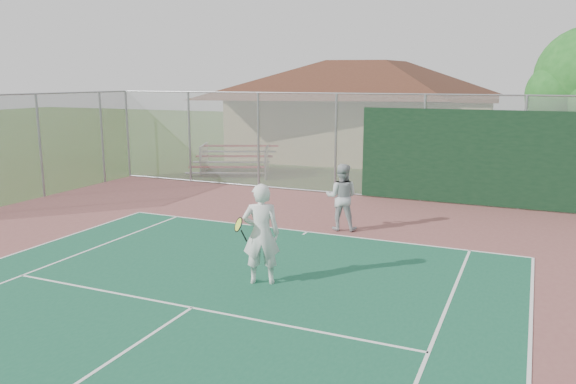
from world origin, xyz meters
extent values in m
cylinder|color=gray|center=(-10.00, 17.00, 1.75)|extent=(0.08, 0.08, 3.50)
cylinder|color=gray|center=(-7.00, 17.00, 1.75)|extent=(0.08, 0.08, 3.50)
cylinder|color=gray|center=(-4.00, 17.00, 1.75)|extent=(0.08, 0.08, 3.50)
cylinder|color=gray|center=(-1.00, 17.00, 1.75)|extent=(0.08, 0.08, 3.50)
cylinder|color=gray|center=(2.00, 17.00, 1.75)|extent=(0.08, 0.08, 3.50)
cylinder|color=gray|center=(5.00, 17.00, 1.75)|extent=(0.08, 0.08, 3.50)
cylinder|color=gray|center=(0.00, 17.00, 3.50)|extent=(20.00, 0.05, 0.05)
cylinder|color=gray|center=(0.00, 17.00, 0.05)|extent=(20.00, 0.05, 0.05)
cube|color=#999EA0|center=(0.00, 17.00, 1.75)|extent=(20.00, 0.02, 3.50)
cube|color=black|center=(5.00, 16.95, 1.55)|extent=(10.00, 0.04, 3.00)
cylinder|color=gray|center=(-10.00, 15.50, 1.75)|extent=(0.08, 0.08, 3.50)
cylinder|color=gray|center=(-10.00, 12.50, 1.75)|extent=(0.08, 0.08, 3.50)
cube|color=#999EA0|center=(-10.00, 12.50, 1.75)|extent=(0.02, 9.00, 3.50)
cube|color=tan|center=(-2.73, 26.76, 1.53)|extent=(12.68, 8.86, 3.05)
cube|color=#573020|center=(-2.73, 26.76, 3.11)|extent=(13.22, 9.40, 0.18)
pyramid|color=#573020|center=(-2.73, 26.76, 4.89)|extent=(13.95, 9.75, 1.83)
cube|color=black|center=(-0.69, 22.66, 1.07)|extent=(0.92, 0.06, 2.14)
cube|color=#A22E25|center=(-6.32, 18.73, 0.38)|extent=(3.12, 1.54, 0.05)
cube|color=#B2B5BA|center=(-6.32, 18.45, 0.16)|extent=(3.11, 1.51, 0.04)
cube|color=#A22E25|center=(-6.32, 19.32, 0.76)|extent=(3.12, 1.54, 0.05)
cube|color=#B2B5BA|center=(-6.32, 19.05, 0.54)|extent=(3.11, 1.51, 0.04)
cube|color=#A22E25|center=(-6.32, 19.92, 1.14)|extent=(3.12, 1.54, 0.05)
cube|color=#B2B5BA|center=(-6.32, 19.65, 0.92)|extent=(3.11, 1.51, 0.04)
cube|color=#B2B5BA|center=(-7.84, 19.32, 0.60)|extent=(0.81, 1.83, 1.19)
cube|color=#B2B5BA|center=(-4.80, 19.32, 0.60)|extent=(0.81, 1.83, 1.19)
sphere|color=#1C5A1C|center=(5.96, 20.67, 3.47)|extent=(2.24, 2.24, 2.24)
sphere|color=#1C5A1C|center=(6.52, 22.01, 3.81)|extent=(2.24, 2.24, 2.24)
imported|color=silver|center=(0.57, 8.02, 1.00)|extent=(0.86, 0.73, 2.00)
imported|color=#AFB1B4|center=(0.74, 12.47, 0.89)|extent=(0.98, 0.83, 1.78)
camera|label=1|loc=(5.29, -1.42, 3.98)|focal=35.00mm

